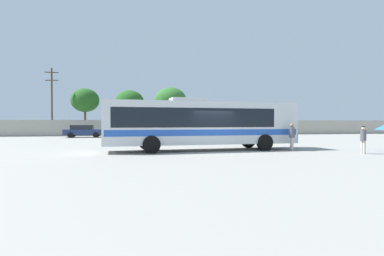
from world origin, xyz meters
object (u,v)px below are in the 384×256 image
object	(u,v)px
parked_car_third_grey	(189,130)
roadside_tree_midright	(171,101)
roadside_tree_midleft	(129,103)
attendant_by_bus_door	(292,135)
parked_car_leftmost_dark_blue	(84,131)
utility_pole_near	(52,100)
coach_bus_silver_blue	(200,123)
utility_pole_far	(52,104)
parked_car_rightmost_red	(229,130)
passenger_waiting_on_apron	(363,138)
roadside_tree_left	(85,100)
parked_car_second_grey	(138,131)

from	to	relation	value
parked_car_third_grey	roadside_tree_midright	xyz separation A→B (m)	(-1.26, 9.58, 4.42)
roadside_tree_midleft	parked_car_third_grey	bearing A→B (deg)	-40.15
attendant_by_bus_door	roadside_tree_midleft	distance (m)	30.24
attendant_by_bus_door	parked_car_leftmost_dark_blue	xyz separation A→B (m)	(-15.66, 21.11, -0.19)
utility_pole_near	coach_bus_silver_blue	bearing A→B (deg)	-60.85
utility_pole_near	utility_pole_far	distance (m)	0.65
attendant_by_bus_door	roadside_tree_midright	world-z (taller)	roadside_tree_midright
parked_car_leftmost_dark_blue	utility_pole_far	bearing A→B (deg)	125.32
parked_car_third_grey	utility_pole_near	size ratio (longest dim) A/B	0.47
coach_bus_silver_blue	attendant_by_bus_door	world-z (taller)	coach_bus_silver_blue
roadside_tree_midleft	parked_car_rightmost_red	bearing A→B (deg)	-26.14
passenger_waiting_on_apron	utility_pole_near	xyz separation A→B (m)	(-24.11, 31.41, 4.00)
attendant_by_bus_door	roadside_tree_midright	size ratio (longest dim) A/B	0.24
roadside_tree_midright	coach_bus_silver_blue	bearing A→B (deg)	-93.41
passenger_waiting_on_apron	parked_car_rightmost_red	bearing A→B (deg)	90.63
roadside_tree_left	passenger_waiting_on_apron	bearing A→B (deg)	-58.40
roadside_tree_left	parked_car_rightmost_red	bearing A→B (deg)	-21.80
passenger_waiting_on_apron	roadside_tree_midright	world-z (taller)	roadside_tree_midright
roadside_tree_left	attendant_by_bus_door	bearing A→B (deg)	-60.60
coach_bus_silver_blue	utility_pole_far	distance (m)	31.30
passenger_waiting_on_apron	parked_car_leftmost_dark_blue	distance (m)	30.17
passenger_waiting_on_apron	parked_car_leftmost_dark_blue	world-z (taller)	passenger_waiting_on_apron
parked_car_leftmost_dark_blue	roadside_tree_midright	distance (m)	16.17
coach_bus_silver_blue	parked_car_second_grey	xyz separation A→B (m)	(-3.48, 19.66, -1.04)
coach_bus_silver_blue	passenger_waiting_on_apron	world-z (taller)	coach_bus_silver_blue
roadside_tree_left	roadside_tree_midright	bearing A→B (deg)	7.89
parked_car_third_grey	roadside_tree_midleft	bearing A→B (deg)	139.85
parked_car_rightmost_red	coach_bus_silver_blue	bearing A→B (deg)	-112.66
passenger_waiting_on_apron	parked_car_second_grey	size ratio (longest dim) A/B	0.37
parked_car_third_grey	utility_pole_far	bearing A→B (deg)	159.48
roadside_tree_left	utility_pole_far	bearing A→B (deg)	-167.53
parked_car_leftmost_dark_blue	utility_pole_near	distance (m)	10.30
coach_bus_silver_blue	utility_pole_far	size ratio (longest dim) A/B	1.51
roadside_tree_left	roadside_tree_midright	world-z (taller)	roadside_tree_midright
attendant_by_bus_door	roadside_tree_left	world-z (taller)	roadside_tree_left
parked_car_rightmost_red	attendant_by_bus_door	bearing A→B (deg)	-97.36
parked_car_leftmost_dark_blue	roadside_tree_midright	bearing A→B (deg)	40.96
attendant_by_bus_door	parked_car_rightmost_red	distance (m)	21.94
parked_car_third_grey	attendant_by_bus_door	bearing A→B (deg)	-83.06
parked_car_leftmost_dark_blue	roadside_tree_midleft	xyz separation A→B (m)	(5.37, 7.08, 3.85)
parked_car_second_grey	parked_car_third_grey	xyz separation A→B (m)	(6.53, 0.69, 0.01)
passenger_waiting_on_apron	parked_car_third_grey	world-z (taller)	passenger_waiting_on_apron
parked_car_rightmost_red	roadside_tree_midleft	size ratio (longest dim) A/B	0.71
coach_bus_silver_blue	roadside_tree_left	world-z (taller)	roadside_tree_left
attendant_by_bus_door	coach_bus_silver_blue	bearing A→B (deg)	166.29
roadside_tree_midright	utility_pole_near	bearing A→B (deg)	-171.91
parked_car_third_grey	roadside_tree_midleft	distance (m)	10.73
attendant_by_bus_door	parked_car_third_grey	bearing A→B (deg)	96.94
attendant_by_bus_door	parked_car_leftmost_dark_blue	bearing A→B (deg)	126.57
coach_bus_silver_blue	roadside_tree_left	xyz separation A→B (m)	(-10.96, 28.16, 3.22)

